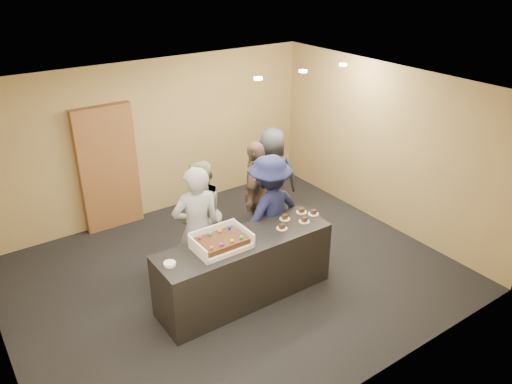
# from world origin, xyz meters

# --- Properties ---
(room) EXTENTS (6.04, 6.00, 2.70)m
(room) POSITION_xyz_m (0.00, 0.00, 1.35)
(room) COLOR black
(room) RESTS_ON ground
(serving_counter) EXTENTS (2.40, 0.70, 0.90)m
(serving_counter) POSITION_xyz_m (-0.11, -0.50, 0.45)
(serving_counter) COLOR black
(serving_counter) RESTS_ON floor
(storage_cabinet) EXTENTS (0.95, 0.15, 2.10)m
(storage_cabinet) POSITION_xyz_m (-0.85, 2.41, 1.05)
(storage_cabinet) COLOR brown
(storage_cabinet) RESTS_ON floor
(cake_box) EXTENTS (0.70, 0.48, 0.20)m
(cake_box) POSITION_xyz_m (-0.45, -0.48, 0.95)
(cake_box) COLOR white
(cake_box) RESTS_ON serving_counter
(sheet_cake) EXTENTS (0.59, 0.41, 0.12)m
(sheet_cake) POSITION_xyz_m (-0.45, -0.50, 1.00)
(sheet_cake) COLOR #37170C
(sheet_cake) RESTS_ON cake_box
(plate_stack) EXTENTS (0.15, 0.15, 0.04)m
(plate_stack) POSITION_xyz_m (-1.16, -0.48, 0.92)
(plate_stack) COLOR white
(plate_stack) RESTS_ON serving_counter
(slice_a) EXTENTS (0.15, 0.15, 0.07)m
(slice_a) POSITION_xyz_m (0.45, -0.55, 0.92)
(slice_a) COLOR white
(slice_a) RESTS_ON serving_counter
(slice_b) EXTENTS (0.15, 0.15, 0.07)m
(slice_b) POSITION_xyz_m (0.65, -0.37, 0.92)
(slice_b) COLOR white
(slice_b) RESTS_ON serving_counter
(slice_c) EXTENTS (0.15, 0.15, 0.07)m
(slice_c) POSITION_xyz_m (0.82, -0.58, 0.92)
(slice_c) COLOR white
(slice_c) RESTS_ON serving_counter
(slice_d) EXTENTS (0.15, 0.15, 0.07)m
(slice_d) POSITION_xyz_m (0.96, -0.35, 0.92)
(slice_d) COLOR white
(slice_d) RESTS_ON serving_counter
(slice_e) EXTENTS (0.15, 0.15, 0.07)m
(slice_e) POSITION_xyz_m (1.07, -0.49, 0.92)
(slice_e) COLOR white
(slice_e) RESTS_ON serving_counter
(person_server_grey) EXTENTS (0.73, 0.55, 1.81)m
(person_server_grey) POSITION_xyz_m (-0.50, 0.06, 0.91)
(person_server_grey) COLOR gray
(person_server_grey) RESTS_ON floor
(person_sage_man) EXTENTS (0.95, 0.85, 1.64)m
(person_sage_man) POSITION_xyz_m (-0.18, 0.55, 0.82)
(person_sage_man) COLOR gray
(person_sage_man) RESTS_ON floor
(person_navy_man) EXTENTS (1.18, 0.77, 1.73)m
(person_navy_man) POSITION_xyz_m (0.64, -0.03, 0.86)
(person_navy_man) COLOR #161A40
(person_navy_man) RESTS_ON floor
(person_brown_extra) EXTENTS (1.03, 0.97, 1.71)m
(person_brown_extra) POSITION_xyz_m (0.85, 0.60, 0.85)
(person_brown_extra) COLOR brown
(person_brown_extra) RESTS_ON floor
(person_dark_suit) EXTENTS (1.00, 0.87, 1.72)m
(person_dark_suit) POSITION_xyz_m (1.37, 0.91, 0.86)
(person_dark_suit) COLOR #2A2B30
(person_dark_suit) RESTS_ON floor
(ceiling_spotlights) EXTENTS (1.72, 0.12, 0.03)m
(ceiling_spotlights) POSITION_xyz_m (1.60, 0.50, 2.67)
(ceiling_spotlights) COLOR #FFEAC6
(ceiling_spotlights) RESTS_ON ceiling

